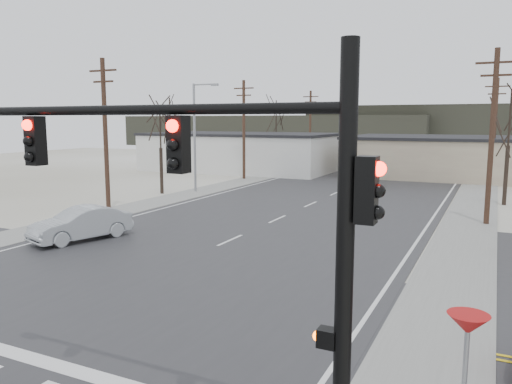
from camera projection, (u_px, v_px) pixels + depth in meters
ground at (123, 289)px, 17.90m from camera, size 140.00×140.00×0.00m
main_road at (284, 217)px, 31.27m from camera, size 18.00×110.00×0.05m
cross_road at (123, 289)px, 17.90m from camera, size 90.00×10.00×0.04m
sidewalk_left at (186, 195)px, 40.29m from camera, size 3.00×90.00×0.06m
sidewalk_right at (471, 217)px, 31.17m from camera, size 3.00×90.00×0.06m
traffic_signal_mast at (234, 201)px, 8.31m from camera, size 8.95×0.43×7.20m
fire_hydrant at (78, 216)px, 29.35m from camera, size 0.24×0.24×0.87m
yield_sign at (468, 328)px, 9.54m from camera, size 0.80×0.80×2.35m
building_left_far at (241, 152)px, 60.12m from camera, size 22.30×12.30×4.50m
building_right_far at (477, 157)px, 52.52m from camera, size 26.30×14.30×4.30m
upole_left_b at (105, 132)px, 32.80m from camera, size 2.20×0.30×10.00m
upole_left_c at (244, 128)px, 50.63m from camera, size 2.20×0.30×10.00m
upole_left_d at (310, 126)px, 68.46m from camera, size 2.20×0.30×10.00m
upole_right_a at (492, 134)px, 28.26m from camera, size 2.20×0.30×10.00m
upole_right_b at (495, 129)px, 47.87m from camera, size 2.20×0.30×10.00m
streetlight_main at (197, 131)px, 41.43m from camera, size 2.40×0.25×9.00m
tree_left_near at (160, 130)px, 40.57m from camera, size 3.30×3.30×7.35m
tree_right_mid at (510, 121)px, 34.86m from camera, size 3.74×3.74×8.33m
tree_left_far at (276, 118)px, 64.03m from camera, size 3.96×3.96×8.82m
tree_left_mid at (170, 118)px, 56.77m from camera, size 3.96×3.96×8.82m
hill_left at (272, 131)px, 114.47m from camera, size 70.00×18.00×7.00m
sedan_crossing at (81, 224)px, 25.03m from camera, size 3.17×5.29×1.65m
car_far_a at (362, 177)px, 46.35m from camera, size 3.90×5.54×1.49m
car_far_b at (384, 155)px, 75.09m from camera, size 2.82×4.67×1.49m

